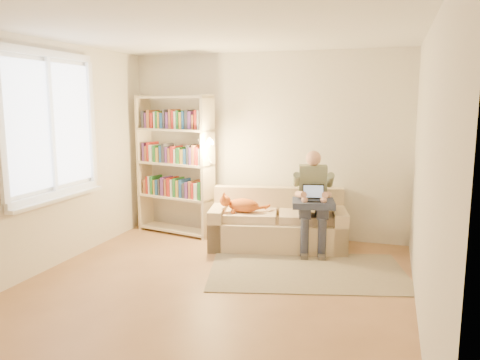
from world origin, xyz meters
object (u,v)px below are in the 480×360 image
(laptop, at_px, (310,196))
(bookshelf, at_px, (175,158))
(person, at_px, (313,195))
(sofa, at_px, (278,226))
(cat, at_px, (245,205))

(laptop, relative_size, bookshelf, 0.16)
(person, xyz_separation_m, laptop, (-0.02, -0.12, 0.01))
(sofa, bearing_deg, bookshelf, 162.21)
(bookshelf, bearing_deg, sofa, 6.21)
(laptop, xyz_separation_m, bookshelf, (-2.02, 0.32, 0.37))
(bookshelf, bearing_deg, person, 6.30)
(laptop, height_order, bookshelf, bookshelf)
(cat, distance_m, bookshelf, 1.34)
(person, height_order, laptop, person)
(cat, relative_size, bookshelf, 0.30)
(sofa, height_order, person, person)
(bookshelf, bearing_deg, cat, -5.07)
(cat, xyz_separation_m, bookshelf, (-1.17, 0.36, 0.53))
(cat, bearing_deg, laptop, -9.40)
(cat, bearing_deg, person, -1.80)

